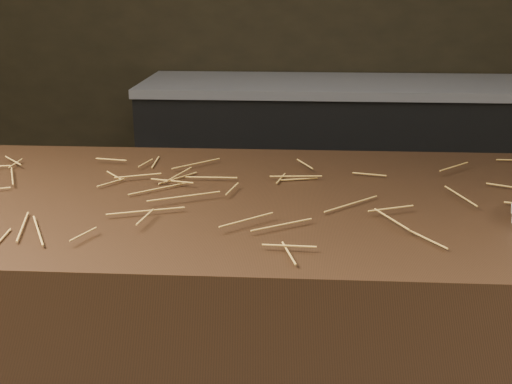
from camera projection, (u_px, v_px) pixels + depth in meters
The scene contains 2 objects.
back_counter at pixel (334, 168), 3.12m from camera, with size 1.82×0.62×0.84m.
straw_bedding at pixel (235, 191), 1.20m from camera, with size 1.40×0.60×0.02m, color olive, non-canonical shape.
Camera 1 is at (0.11, -0.84, 1.28)m, focal length 45.00 mm.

